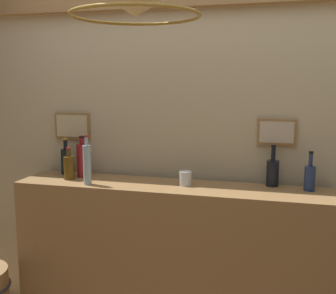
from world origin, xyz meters
TOP-DOWN VIEW (x-y plane):
  - panelled_rear_partition at (-0.00, 1.10)m, footprint 3.51×0.15m
  - bar_shelf_unit at (0.00, 0.83)m, footprint 1.98×0.38m
  - liquor_bottle_brandy at (-0.79, 0.96)m, footprint 0.07×0.07m
  - liquor_bottle_whiskey at (0.83, 0.92)m, footprint 0.06×0.06m
  - liquor_bottle_scotch at (-0.69, 0.81)m, footprint 0.07×0.07m
  - liquor_bottle_vermouth at (-0.63, 0.90)m, footprint 0.08×0.08m
  - liquor_bottle_vodka at (0.62, 0.97)m, footprint 0.08×0.08m
  - liquor_bottle_mezcal at (-0.51, 0.71)m, footprint 0.05×0.05m
  - glass_tumbler_rocks at (0.09, 0.85)m, footprint 0.08×0.08m

SIDE VIEW (x-z plane):
  - bar_shelf_unit at x=0.00m, z-range 0.00..1.06m
  - glass_tumbler_rocks at x=0.09m, z-range 1.06..1.15m
  - liquor_bottle_scotch at x=-0.69m, z-range 1.04..1.25m
  - liquor_bottle_whiskey at x=0.83m, z-range 1.03..1.26m
  - liquor_bottle_vodka at x=0.62m, z-range 1.02..1.28m
  - liquor_bottle_brandy at x=-0.79m, z-range 1.03..1.28m
  - liquor_bottle_vermouth at x=-0.63m, z-range 1.04..1.32m
  - liquor_bottle_mezcal at x=-0.51m, z-range 1.04..1.35m
  - panelled_rear_partition at x=0.00m, z-range 0.06..2.60m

